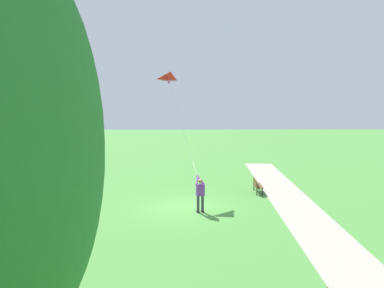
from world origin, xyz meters
TOP-DOWN VIEW (x-y plane):
  - ground_plane at (0.00, 0.00)m, footprint 120.00×120.00m
  - walkway_path at (-5.92, 2.00)m, footprint 4.32×32.09m
  - person_kite_flyer at (-0.86, 0.92)m, footprint 0.50×0.63m
  - flying_kite at (0.79, -4.10)m, footprint 2.12×5.23m
  - park_bench_near_walkway at (-4.56, -3.09)m, footprint 0.53×1.52m

SIDE VIEW (x-z plane):
  - ground_plane at x=0.00m, z-range 0.00..0.00m
  - walkway_path at x=-5.92m, z-range 0.00..0.02m
  - park_bench_near_walkway at x=-4.56m, z-range 0.07..0.95m
  - person_kite_flyer at x=-0.86m, z-range 0.13..1.96m
  - flying_kite at x=0.79m, z-range 4.19..9.89m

